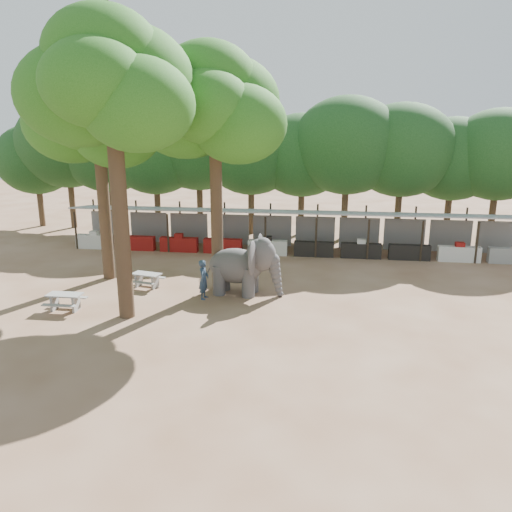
# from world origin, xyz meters

# --- Properties ---
(ground) EXTENTS (100.00, 100.00, 0.00)m
(ground) POSITION_xyz_m (0.00, 0.00, 0.00)
(ground) COLOR brown
(ground) RESTS_ON ground
(vendor_stalls) EXTENTS (28.00, 2.99, 2.80)m
(vendor_stalls) POSITION_xyz_m (-0.00, 13.84, 1.18)
(vendor_stalls) COLOR gray
(vendor_stalls) RESTS_ON ground
(yard_tree_left) EXTENTS (7.10, 6.90, 11.02)m
(yard_tree_left) POSITION_xyz_m (-9.13, 7.19, 8.20)
(yard_tree_left) COLOR #332316
(yard_tree_left) RESTS_ON ground
(yard_tree_center) EXTENTS (7.10, 6.90, 12.04)m
(yard_tree_center) POSITION_xyz_m (-6.13, 2.19, 9.21)
(yard_tree_center) COLOR #332316
(yard_tree_center) RESTS_ON ground
(yard_tree_back) EXTENTS (7.10, 6.90, 11.36)m
(yard_tree_back) POSITION_xyz_m (-3.13, 6.19, 8.54)
(yard_tree_back) COLOR #332316
(yard_tree_back) RESTS_ON ground
(backdrop_trees) EXTENTS (46.46, 5.95, 8.33)m
(backdrop_trees) POSITION_xyz_m (0.00, 19.00, 5.51)
(backdrop_trees) COLOR #332316
(backdrop_trees) RESTS_ON ground
(elephant) EXTENTS (3.65, 2.77, 2.76)m
(elephant) POSITION_xyz_m (-1.62, 5.52, 1.38)
(elephant) COLOR #3E3C3C
(elephant) RESTS_ON ground
(handler) EXTENTS (0.48, 0.68, 1.83)m
(handler) POSITION_xyz_m (-3.34, 4.58, 0.91)
(handler) COLOR #26384C
(handler) RESTS_ON ground
(picnic_table_near) EXTENTS (1.49, 1.34, 0.74)m
(picnic_table_near) POSITION_xyz_m (-8.89, 2.30, 0.48)
(picnic_table_near) COLOR gray
(picnic_table_near) RESTS_ON ground
(picnic_table_far) EXTENTS (1.64, 1.54, 0.70)m
(picnic_table_far) POSITION_xyz_m (-6.52, 5.80, 0.46)
(picnic_table_far) COLOR gray
(picnic_table_far) RESTS_ON ground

